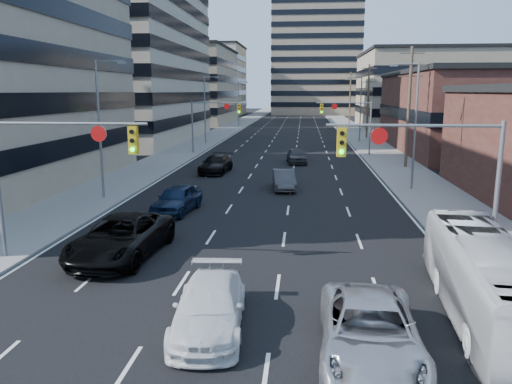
{
  "coord_description": "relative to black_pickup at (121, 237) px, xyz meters",
  "views": [
    {
      "loc": [
        2.64,
        -11.29,
        7.07
      ],
      "look_at": [
        0.37,
        12.62,
        2.2
      ],
      "focal_mm": 35.0,
      "sensor_mm": 36.0,
      "label": 1
    }
  ],
  "objects": [
    {
      "name": "utility_pole_block",
      "position": [
        17.29,
        27.31,
        4.88
      ],
      "size": [
        2.2,
        0.28,
        11.0
      ],
      "color": "#4C3D2D",
      "rests_on": "ground"
    },
    {
      "name": "signal_near_left",
      "position": [
        -2.36,
        -0.7,
        3.43
      ],
      "size": [
        6.59,
        0.33,
        6.0
      ],
      "color": "slate",
      "rests_on": "ground"
    },
    {
      "name": "streetlight_left_mid",
      "position": [
        -5.25,
        46.31,
        4.16
      ],
      "size": [
        2.03,
        0.22,
        9.0
      ],
      "color": "slate",
      "rests_on": "ground"
    },
    {
      "name": "bg_block_left",
      "position": [
        -22.91,
        131.31,
        9.1
      ],
      "size": [
        24.0,
        24.0,
        20.0
      ],
      "primitive_type": "cube",
      "color": "#ADA089",
      "rests_on": "ground"
    },
    {
      "name": "signal_far_right",
      "position": [
        12.77,
        36.3,
        3.41
      ],
      "size": [
        6.09,
        0.33,
        6.0
      ],
      "color": "slate",
      "rests_on": "ground"
    },
    {
      "name": "storefront_right_mid",
      "position": [
        29.09,
        41.31,
        3.6
      ],
      "size": [
        20.0,
        30.0,
        9.0
      ],
      "primitive_type": "cube",
      "color": "#472119",
      "rests_on": "ground"
    },
    {
      "name": "signal_far_left",
      "position": [
        -2.59,
        36.3,
        3.41
      ],
      "size": [
        6.09,
        0.33,
        6.0
      ],
      "color": "slate",
      "rests_on": "ground"
    },
    {
      "name": "streetlight_left_far",
      "position": [
        -5.25,
        81.31,
        4.16
      ],
      "size": [
        2.03,
        0.22,
        9.0
      ],
      "color": "slate",
      "rests_on": "ground"
    },
    {
      "name": "signal_near_right",
      "position": [
        12.54,
        -0.7,
        3.43
      ],
      "size": [
        6.59,
        0.33,
        6.0
      ],
      "color": "slate",
      "rests_on": "ground"
    },
    {
      "name": "road_surface",
      "position": [
        5.09,
        121.31,
        -0.89
      ],
      "size": [
        18.0,
        300.0,
        0.02
      ],
      "primitive_type": "cube",
      "color": "black",
      "rests_on": "ground"
    },
    {
      "name": "sedan_blue",
      "position": [
        0.35,
        8.25,
        -0.08
      ],
      "size": [
        2.52,
        4.99,
        1.63
      ],
      "primitive_type": "imported",
      "rotation": [
        0.0,
        0.0,
        -0.13
      ],
      "color": "#0D1C36",
      "rests_on": "ground"
    },
    {
      "name": "sidewalk_right",
      "position": [
        16.59,
        121.31,
        -0.82
      ],
      "size": [
        5.0,
        300.0,
        0.15
      ],
      "primitive_type": "cube",
      "color": "slate",
      "rests_on": "ground"
    },
    {
      "name": "office_right_far",
      "position": [
        30.09,
        79.31,
        6.1
      ],
      "size": [
        22.0,
        28.0,
        14.0
      ],
      "primitive_type": "cube",
      "color": "gray",
      "rests_on": "ground"
    },
    {
      "name": "sedan_black_far",
      "position": [
        0.13,
        22.87,
        -0.12
      ],
      "size": [
        2.61,
        5.52,
        1.55
      ],
      "primitive_type": "imported",
      "rotation": [
        0.0,
        0.0,
        -0.08
      ],
      "color": "black",
      "rests_on": "ground"
    },
    {
      "name": "apartment_tower",
      "position": [
        11.09,
        141.31,
        28.1
      ],
      "size": [
        26.0,
        26.0,
        58.0
      ],
      "primitive_type": "cube",
      "color": "gray",
      "rests_on": "ground"
    },
    {
      "name": "white_van",
      "position": [
        5.02,
        -6.2,
        -0.17
      ],
      "size": [
        2.41,
        5.14,
        1.45
      ],
      "primitive_type": "imported",
      "rotation": [
        0.0,
        0.0,
        0.08
      ],
      "color": "silver",
      "rests_on": "ground"
    },
    {
      "name": "ground",
      "position": [
        5.09,
        -8.69,
        -0.9
      ],
      "size": [
        400.0,
        400.0,
        0.0
      ],
      "primitive_type": "plane",
      "color": "black",
      "rests_on": "ground"
    },
    {
      "name": "silver_suv",
      "position": [
        9.6,
        -7.48,
        -0.1
      ],
      "size": [
        2.86,
        5.8,
        1.58
      ],
      "primitive_type": "imported",
      "rotation": [
        0.0,
        0.0,
        -0.04
      ],
      "color": "#B2B2B7",
      "rests_on": "ground"
    },
    {
      "name": "bg_block_right",
      "position": [
        37.09,
        121.31,
        5.1
      ],
      "size": [
        22.0,
        22.0,
        12.0
      ],
      "primitive_type": "cube",
      "color": "gray",
      "rests_on": "ground"
    },
    {
      "name": "streetlight_right_far",
      "position": [
        15.43,
        51.31,
        4.16
      ],
      "size": [
        2.03,
        0.22,
        9.0
      ],
      "color": "slate",
      "rests_on": "ground"
    },
    {
      "name": "streetlight_right_near",
      "position": [
        15.43,
        16.31,
        4.16
      ],
      "size": [
        2.03,
        0.22,
        9.0
      ],
      "color": "slate",
      "rests_on": "ground"
    },
    {
      "name": "sedan_grey_right",
      "position": [
        7.09,
        29.57,
        -0.12
      ],
      "size": [
        2.23,
        4.68,
        1.54
      ],
      "primitive_type": "imported",
      "rotation": [
        0.0,
        0.0,
        0.09
      ],
      "color": "#343437",
      "rests_on": "ground"
    },
    {
      "name": "sedan_grey_center",
      "position": [
        6.38,
        15.89,
        -0.18
      ],
      "size": [
        1.98,
        4.47,
        1.42
      ],
      "primitive_type": "imported",
      "rotation": [
        0.0,
        0.0,
        0.11
      ],
      "color": "#363639",
      "rests_on": "ground"
    },
    {
      "name": "streetlight_left_near",
      "position": [
        -5.25,
        11.31,
        4.16
      ],
      "size": [
        2.03,
        0.22,
        9.0
      ],
      "color": "slate",
      "rests_on": "ground"
    },
    {
      "name": "utility_pole_midblock",
      "position": [
        17.29,
        57.31,
        4.88
      ],
      "size": [
        2.2,
        0.28,
        11.0
      ],
      "color": "#4C3D2D",
      "rests_on": "ground"
    },
    {
      "name": "transit_bus",
      "position": [
        13.49,
        -4.74,
        0.44
      ],
      "size": [
        2.95,
        9.73,
        2.67
      ],
      "primitive_type": "imported",
      "rotation": [
        0.0,
        0.0,
        -0.07
      ],
      "color": "beige",
      "rests_on": "ground"
    },
    {
      "name": "office_left_mid",
      "position": [
        -21.91,
        51.31,
        13.1
      ],
      "size": [
        26.0,
        34.0,
        28.0
      ],
      "primitive_type": "cube",
      "color": "#ADA089",
      "rests_on": "ground"
    },
    {
      "name": "sidewalk_left",
      "position": [
        -6.41,
        121.31,
        -0.82
      ],
      "size": [
        5.0,
        300.0,
        0.15
      ],
      "primitive_type": "cube",
      "color": "slate",
      "rests_on": "ground"
    },
    {
      "name": "office_left_far",
      "position": [
        -18.91,
        91.31,
        7.1
      ],
      "size": [
        20.0,
        30.0,
        16.0
      ],
      "primitive_type": "cube",
      "color": "gray",
      "rests_on": "ground"
    },
    {
      "name": "black_pickup",
      "position": [
        0.0,
        0.0,
        0.0
      ],
      "size": [
        3.45,
        6.65,
        1.79
      ],
      "primitive_type": "imported",
      "rotation": [
        0.0,
        0.0,
        -0.07
      ],
      "color": "black",
      "rests_on": "ground"
    },
    {
      "name": "utility_pole_distant",
      "position": [
        17.29,
        87.31,
        4.88
      ],
      "size": [
        2.2,
        0.28,
        11.0
      ],
      "color": "#4C3D2D",
      "rests_on": "ground"
    }
  ]
}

